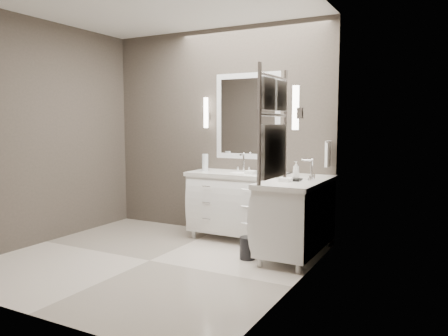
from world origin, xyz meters
The scene contains 20 objects.
floor centered at (0.00, 0.00, -0.01)m, with size 3.20×3.00×0.01m, color silver.
wall_back centered at (0.00, 1.50, 1.35)m, with size 3.20×0.01×2.70m, color #443D37.
wall_front centered at (0.00, -1.50, 1.35)m, with size 3.20×0.01×2.70m, color #443D37.
wall_left centered at (-1.60, 0.00, 1.35)m, with size 0.01×3.00×2.70m, color #443D37.
wall_right centered at (1.60, 0.00, 1.35)m, with size 0.01×3.00×2.70m, color #443D37.
vanity_back centered at (0.45, 1.23, 0.49)m, with size 1.24×0.59×0.97m.
vanity_right centered at (1.33, 0.90, 0.49)m, with size 0.59×1.24×0.97m.
mirror_back centered at (0.45, 1.49, 1.55)m, with size 0.90×0.02×1.10m.
mirror_right centered at (1.59, 0.80, 1.55)m, with size 0.02×0.90×1.10m.
sconce_back centered at (-0.13, 1.43, 1.59)m, with size 0.06×0.06×0.40m.
sconce_right centered at (1.53, 0.22, 1.59)m, with size 0.06×0.06×0.40m.
towel_bar_corner centered at (1.54, 1.36, 1.12)m, with size 0.03×0.22×0.30m.
towel_ladder centered at (1.55, -0.40, 1.39)m, with size 0.06×0.58×0.90m.
waste_bin centered at (0.90, 0.54, 0.12)m, with size 0.17×0.17×0.24m, color black.
amenity_tray_back centered at (0.76, 1.24, 0.86)m, with size 0.14×0.11×0.02m, color black.
amenity_tray_right centered at (1.34, 0.80, 0.86)m, with size 0.11×0.15×0.02m, color black.
water_bottle centered at (0.01, 1.17, 0.96)m, with size 0.08×0.08×0.22m, color silver.
soap_bottle_a centered at (0.73, 1.26, 0.94)m, with size 0.06×0.06×0.13m, color white.
soap_bottle_b centered at (0.79, 1.21, 0.92)m, with size 0.07×0.07×0.09m, color black.
soap_bottle_c centered at (1.34, 0.80, 0.97)m, with size 0.07×0.07×0.19m, color white.
Camera 1 is at (2.83, -3.63, 1.46)m, focal length 35.00 mm.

